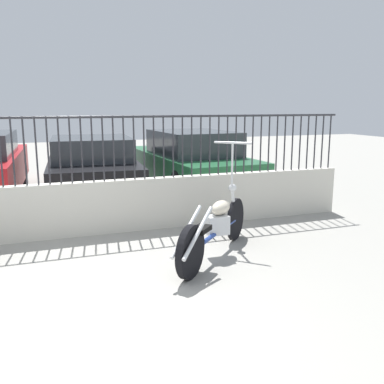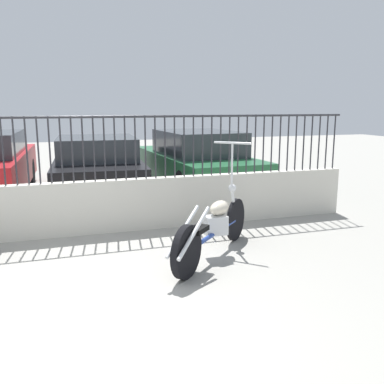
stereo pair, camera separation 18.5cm
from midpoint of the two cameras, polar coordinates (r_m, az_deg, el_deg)
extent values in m
plane|color=gray|center=(4.11, -20.94, -16.66)|extent=(40.00, 40.00, 0.00)
cube|color=beige|center=(6.49, -20.96, -2.58)|extent=(10.06, 0.18, 0.80)
cylinder|color=#2D2D33|center=(6.36, -24.96, 4.84)|extent=(0.02, 0.02, 0.95)
cylinder|color=#2D2D33|center=(6.35, -23.59, 4.94)|extent=(0.02, 0.02, 0.95)
cylinder|color=#2D2D33|center=(6.34, -22.21, 5.04)|extent=(0.02, 0.02, 0.95)
cylinder|color=#2D2D33|center=(6.34, -20.83, 5.14)|extent=(0.02, 0.02, 0.95)
cylinder|color=#2D2D33|center=(6.34, -19.45, 5.23)|extent=(0.02, 0.02, 0.95)
cylinder|color=#2D2D33|center=(6.34, -18.07, 5.32)|extent=(0.02, 0.02, 0.95)
cylinder|color=#2D2D33|center=(6.35, -16.69, 5.41)|extent=(0.02, 0.02, 0.95)
cylinder|color=#2D2D33|center=(6.36, -15.32, 5.50)|extent=(0.02, 0.02, 0.95)
cylinder|color=#2D2D33|center=(6.38, -13.95, 5.58)|extent=(0.02, 0.02, 0.95)
cylinder|color=#2D2D33|center=(6.39, -12.59, 5.65)|extent=(0.02, 0.02, 0.95)
cylinder|color=#2D2D33|center=(6.41, -11.23, 5.73)|extent=(0.02, 0.02, 0.95)
cylinder|color=#2D2D33|center=(6.44, -9.89, 5.80)|extent=(0.02, 0.02, 0.95)
cylinder|color=#2D2D33|center=(6.47, -8.55, 5.87)|extent=(0.02, 0.02, 0.95)
cylinder|color=#2D2D33|center=(6.50, -7.23, 5.93)|extent=(0.02, 0.02, 0.95)
cylinder|color=#2D2D33|center=(6.53, -5.92, 5.99)|extent=(0.02, 0.02, 0.95)
cylinder|color=#2D2D33|center=(6.57, -4.62, 6.04)|extent=(0.02, 0.02, 0.95)
cylinder|color=#2D2D33|center=(6.62, -3.34, 6.10)|extent=(0.02, 0.02, 0.95)
cylinder|color=#2D2D33|center=(6.66, -2.08, 6.14)|extent=(0.02, 0.02, 0.95)
cylinder|color=#2D2D33|center=(6.71, -0.83, 6.19)|extent=(0.02, 0.02, 0.95)
cylinder|color=#2D2D33|center=(6.76, 0.39, 6.23)|extent=(0.02, 0.02, 0.95)
cylinder|color=#2D2D33|center=(6.81, 1.60, 6.27)|extent=(0.02, 0.02, 0.95)
cylinder|color=#2D2D33|center=(6.87, 2.79, 6.30)|extent=(0.02, 0.02, 0.95)
cylinder|color=#2D2D33|center=(6.93, 3.96, 6.33)|extent=(0.02, 0.02, 0.95)
cylinder|color=#2D2D33|center=(6.99, 5.11, 6.36)|extent=(0.02, 0.02, 0.95)
cylinder|color=#2D2D33|center=(7.06, 6.24, 6.39)|extent=(0.02, 0.02, 0.95)
cylinder|color=#2D2D33|center=(7.13, 7.35, 6.41)|extent=(0.02, 0.02, 0.95)
cylinder|color=#2D2D33|center=(7.20, 8.43, 6.43)|extent=(0.02, 0.02, 0.95)
cylinder|color=#2D2D33|center=(7.27, 9.50, 6.45)|extent=(0.02, 0.02, 0.95)
cylinder|color=#2D2D33|center=(7.35, 10.54, 6.46)|extent=(0.02, 0.02, 0.95)
cylinder|color=#2D2D33|center=(7.43, 11.56, 6.47)|extent=(0.02, 0.02, 0.95)
cylinder|color=#2D2D33|center=(7.51, 12.56, 6.48)|extent=(0.02, 0.02, 0.95)
cylinder|color=#2D2D33|center=(7.59, 13.54, 6.49)|extent=(0.02, 0.02, 0.95)
cylinder|color=#2D2D33|center=(7.68, 14.49, 6.50)|extent=(0.02, 0.02, 0.95)
cylinder|color=#2D2D33|center=(7.76, 15.43, 6.50)|extent=(0.02, 0.02, 0.95)
cylinder|color=#2D2D33|center=(7.85, 16.34, 6.50)|extent=(0.02, 0.02, 0.95)
cylinder|color=#2D2D33|center=(7.94, 17.24, 6.50)|extent=(0.02, 0.02, 0.95)
cylinder|color=#2D2D33|center=(6.31, -21.83, 9.20)|extent=(10.06, 0.04, 0.04)
cylinder|color=black|center=(6.10, 4.94, -3.64)|extent=(0.46, 0.46, 0.60)
cylinder|color=black|center=(4.76, -1.33, -8.00)|extent=(0.49, 0.49, 0.61)
cylinder|color=navy|center=(5.42, 2.20, -5.56)|extent=(1.02, 1.04, 0.06)
cube|color=silver|center=(5.44, 2.41, -4.41)|extent=(0.28, 0.18, 0.24)
ellipsoid|color=beige|center=(5.49, 2.90, -2.09)|extent=(0.43, 0.43, 0.18)
cube|color=black|center=(4.96, 0.18, -4.99)|extent=(0.31, 0.31, 0.06)
cylinder|color=silver|center=(5.96, 4.69, -1.52)|extent=(0.19, 0.19, 0.51)
sphere|color=silver|center=(5.86, 4.52, 0.55)|extent=(0.11, 0.11, 0.11)
cylinder|color=silver|center=(5.78, 4.47, 3.61)|extent=(0.03, 0.03, 0.60)
cylinder|color=silver|center=(5.75, 4.51, 6.56)|extent=(0.39, 0.39, 0.03)
cylinder|color=silver|center=(4.71, -0.31, -5.41)|extent=(0.56, 0.57, 0.43)
cylinder|color=silver|center=(4.77, -1.84, -5.20)|extent=(0.56, 0.57, 0.43)
cylinder|color=black|center=(10.93, -21.96, 2.40)|extent=(0.14, 0.64, 0.64)
cylinder|color=black|center=(8.20, -23.48, -0.51)|extent=(0.14, 0.64, 0.64)
cylinder|color=black|center=(10.54, -18.35, 2.34)|extent=(0.15, 0.65, 0.64)
cylinder|color=black|center=(10.59, -9.64, 2.80)|extent=(0.15, 0.65, 0.64)
cylinder|color=black|center=(8.13, -18.95, -0.27)|extent=(0.15, 0.65, 0.64)
cylinder|color=black|center=(8.20, -7.68, 0.35)|extent=(0.15, 0.65, 0.64)
cube|color=black|center=(9.30, -13.74, 2.69)|extent=(1.99, 4.06, 0.56)
cube|color=#2D3338|center=(9.04, -13.84, 5.69)|extent=(1.67, 2.00, 0.45)
cylinder|color=black|center=(11.08, -7.44, 3.24)|extent=(0.14, 0.64, 0.64)
cylinder|color=black|center=(11.59, 0.24, 3.70)|extent=(0.14, 0.64, 0.64)
cylinder|color=black|center=(8.44, -2.48, 0.76)|extent=(0.14, 0.64, 0.64)
cylinder|color=black|center=(9.10, 7.05, 1.47)|extent=(0.14, 0.64, 0.64)
cube|color=#1E5933|center=(9.98, -0.91, 3.58)|extent=(1.90, 4.58, 0.55)
cube|color=#2D3338|center=(9.71, -0.43, 6.58)|extent=(1.63, 2.23, 0.53)
camera|label=1|loc=(0.09, -90.89, -0.18)|focal=40.00mm
camera|label=2|loc=(0.09, 89.11, 0.18)|focal=40.00mm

